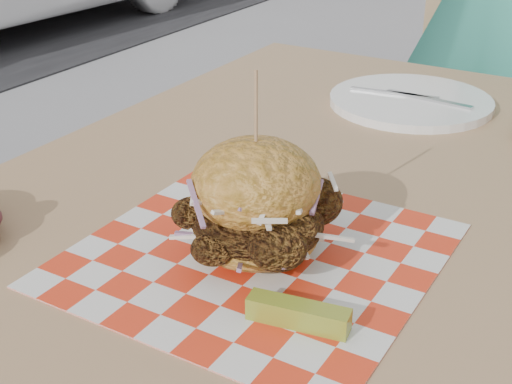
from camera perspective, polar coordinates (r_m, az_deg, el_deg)
patio_table at (r=0.96m, az=4.67°, el=-3.54°), size 0.80×1.20×0.75m
patio_chair at (r=1.87m, az=17.78°, el=6.42°), size 0.47×0.48×0.95m
paper_liner at (r=0.76m, az=0.00°, el=-4.99°), size 0.36×0.36×0.00m
sandwich at (r=0.74m, az=0.00°, el=-1.19°), size 0.18×0.18×0.20m
pickle_spear at (r=0.65m, az=3.40°, el=-9.72°), size 0.10×0.04×0.02m
place_setting at (r=1.23m, az=12.27°, el=7.12°), size 0.27×0.27×0.02m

